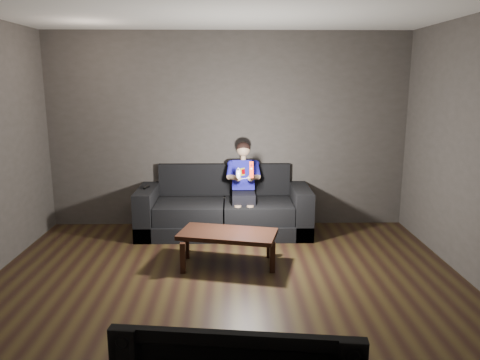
{
  "coord_description": "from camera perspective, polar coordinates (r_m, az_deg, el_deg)",
  "views": [
    {
      "loc": [
        0.05,
        -4.02,
        2.05
      ],
      "look_at": [
        0.15,
        1.55,
        0.85
      ],
      "focal_mm": 35.0,
      "sensor_mm": 36.0,
      "label": 1
    }
  ],
  "objects": [
    {
      "name": "back_wall",
      "position": [
        6.56,
        -1.47,
        6.02
      ],
      "size": [
        5.0,
        0.04,
        2.7
      ],
      "primitive_type": "cube",
      "color": "#3C3935",
      "rests_on": "ground"
    },
    {
      "name": "nunchuk_white",
      "position": [
        5.81,
        -0.2,
        0.82
      ],
      "size": [
        0.06,
        0.09,
        0.15
      ],
      "color": "silver",
      "rests_on": "child"
    },
    {
      "name": "coffee_table",
      "position": [
        5.26,
        -1.5,
        -6.89
      ],
      "size": [
        1.16,
        0.76,
        0.39
      ],
      "color": "black",
      "rests_on": "floor"
    },
    {
      "name": "wii_remote_black",
      "position": [
        6.36,
        -11.35,
        -0.87
      ],
      "size": [
        0.06,
        0.15,
        0.03
      ],
      "color": "black",
      "rests_on": "sofa"
    },
    {
      "name": "sofa",
      "position": [
        6.43,
        -1.93,
        -3.73
      ],
      "size": [
        2.3,
        1.0,
        0.89
      ],
      "color": "black",
      "rests_on": "floor"
    },
    {
      "name": "child",
      "position": [
        6.26,
        0.43,
        0.06
      ],
      "size": [
        0.45,
        0.55,
        1.11
      ],
      "color": "black",
      "rests_on": "sofa"
    },
    {
      "name": "floor",
      "position": [
        4.51,
        -1.59,
        -14.86
      ],
      "size": [
        5.0,
        5.0,
        0.0
      ],
      "primitive_type": "plane",
      "color": "black",
      "rests_on": "ground"
    },
    {
      "name": "front_wall",
      "position": [
        1.67,
        -2.61,
        -12.51
      ],
      "size": [
        5.0,
        0.04,
        2.7
      ],
      "primitive_type": "cube",
      "color": "#3C3935",
      "rests_on": "ground"
    },
    {
      "name": "wii_remote_red",
      "position": [
        5.8,
        1.39,
        1.27
      ],
      "size": [
        0.05,
        0.08,
        0.21
      ],
      "color": "red",
      "rests_on": "child"
    }
  ]
}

